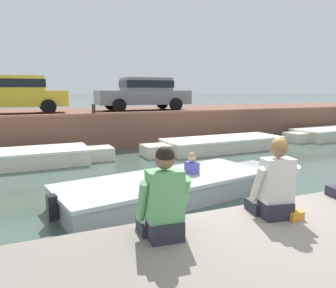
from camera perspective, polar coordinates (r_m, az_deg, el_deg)
The scene contains 14 objects.
ground_plane at distance 8.92m, azimuth -3.45°, elevation -6.00°, with size 400.00×400.00×0.00m, color #42564C.
far_quay_wall at distance 16.13m, azimuth -12.93°, elevation 3.21°, with size 60.00×6.00×1.40m, color brown.
far_wall_coping at distance 13.25m, azimuth -10.71°, elevation 5.21°, with size 60.00×0.24×0.08m, color #925F4C.
boat_moored_west_cream at distance 11.25m, azimuth -24.06°, elevation -2.27°, with size 5.36×1.71×0.51m.
boat_moored_central_cream at distance 13.09m, azimuth 8.69°, elevation -0.04°, with size 5.88×1.88×0.50m.
boat_moored_east_cream at distance 17.93m, azimuth 26.24°, elevation 1.66°, with size 5.16×2.00×0.52m.
motorboat_passing at distance 7.32m, azimuth 1.18°, elevation -7.43°, with size 5.77×2.56×0.97m.
car_left_inner_yellow at distance 14.94m, azimuth -25.20°, elevation 8.04°, with size 4.21×1.95×1.54m.
car_centre_grey at distance 15.82m, azimuth -4.24°, elevation 8.93°, with size 4.41×2.14×1.54m.
mooring_bollard_mid at distance 13.27m, azimuth -12.82°, elevation 6.01°, with size 0.15×0.15×0.45m.
person_seated_left at distance 3.38m, azimuth -0.80°, elevation -10.18°, with size 0.55×0.55×0.96m.
person_seated_right at distance 4.12m, azimuth 18.06°, elevation -7.02°, with size 0.58×0.59×0.96m.
bottle_drink at distance 4.26m, azimuth 20.30°, elevation -10.51°, with size 0.06×0.06×0.20m.
snack_bag at distance 4.20m, azimuth 21.27°, elevation -11.53°, with size 0.18×0.12×0.10m, color orange.
Camera 1 is at (-2.94, -3.40, 2.36)m, focal length 35.00 mm.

